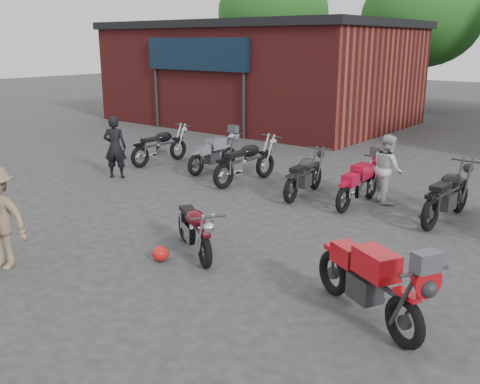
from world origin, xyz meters
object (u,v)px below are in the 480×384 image
Objects in this scene: vintage_motorcycle at (194,226)px; row_bike_0 at (160,144)px; row_bike_2 at (246,159)px; row_bike_4 at (359,181)px; person_dark at (115,147)px; person_light at (387,169)px; helmet at (161,254)px; sportbike at (369,277)px; row_bike_1 at (214,152)px; row_bike_5 at (448,192)px; row_bike_3 at (305,173)px.

row_bike_0 is (-5.58, 4.49, 0.07)m from vintage_motorcycle.
row_bike_4 is (3.10, 0.01, -0.07)m from row_bike_2.
person_dark is at bearing -167.24° from row_bike_0.
row_bike_2 is (-3.46, -0.62, -0.15)m from person_light.
helmet is 5.69m from person_light.
person_light is at bearing -74.37° from row_bike_2.
helmet is 0.17× the size of person_dark.
person_light reaches higher than vintage_motorcycle.
sportbike is 8.95m from person_dark.
row_bike_2 is (3.01, 1.70, -0.21)m from person_dark.
vintage_motorcycle is at bearing 167.60° from row_bike_4.
row_bike_2 is at bearing 168.46° from sportbike.
person_dark is (-5.24, 2.58, 0.30)m from vintage_motorcycle.
person_dark is at bearing -170.39° from sportbike.
person_dark is at bearing -175.04° from vintage_motorcycle.
row_bike_4 is at bearing -95.30° from row_bike_1.
row_bike_1 is at bearing 46.09° from person_light.
vintage_motorcycle is 0.95× the size of row_bike_4.
sportbike is at bearing -124.03° from row_bike_2.
row_bike_4 is (0.87, 4.29, 0.03)m from vintage_motorcycle.
helmet is at bearing -152.18° from row_bike_2.
row_bike_1 reaches higher than vintage_motorcycle.
person_light is (-2.02, 5.13, 0.16)m from sportbike.
sportbike is at bearing -115.30° from row_bike_0.
helmet is (-0.24, -0.56, -0.38)m from vintage_motorcycle.
row_bike_2 is 1.14× the size of row_bike_4.
row_bike_2 reaches higher than sportbike.
sportbike reaches higher than row_bike_4.
row_bike_0 is at bearing -113.40° from person_dark.
row_bike_2 is (-1.99, 4.84, 0.48)m from helmet.
vintage_motorcycle is 0.72m from helmet.
vintage_motorcycle is 4.38m from row_bike_4.
sportbike is 5.11m from row_bike_4.
row_bike_2 is at bearing 94.71° from row_bike_5.
vintage_motorcycle is 7.16m from row_bike_0.
row_bike_0 reaches higher than row_bike_1.
sportbike is 1.12× the size of row_bike_4.
row_bike_2 is at bearing -106.73° from row_bike_1.
helmet is 0.14× the size of row_bike_0.
person_light is at bearing -83.69° from row_bike_0.
row_bike_5 is at bearing -92.71° from row_bike_1.
person_dark is at bearing 101.00° from row_bike_3.
helmet is 4.78m from row_bike_3.
row_bike_1 is at bearing 159.36° from vintage_motorcycle.
row_bike_2 reaches higher than vintage_motorcycle.
sportbike is at bearing 27.04° from vintage_motorcycle.
person_dark is at bearing 104.70° from row_bike_4.
row_bike_0 is at bearing 47.62° from person_light.
vintage_motorcycle is 0.85× the size of sportbike.
helmet is 7.36m from row_bike_0.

